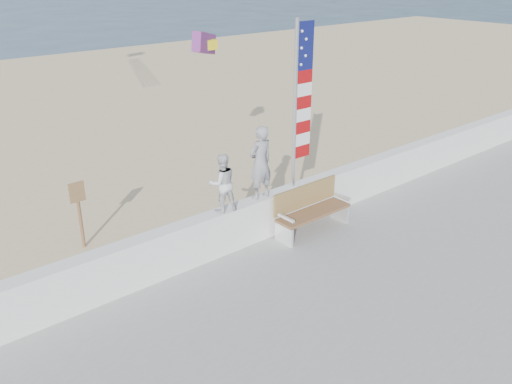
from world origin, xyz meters
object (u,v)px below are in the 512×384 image
at_px(child, 222,183).
at_px(bench, 311,208).
at_px(flag, 300,98).
at_px(adult, 260,163).

bearing_deg(child, bench, -178.15).
relative_size(child, flag, 0.33).
distance_m(child, bench, 2.26).
relative_size(child, bench, 0.65).
bearing_deg(adult, child, -1.70).
height_order(adult, child, adult).
xyz_separation_m(adult, bench, (1.03, -0.45, -1.16)).
height_order(adult, flag, flag).
distance_m(child, flag, 2.41).
relative_size(bench, flag, 0.51).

